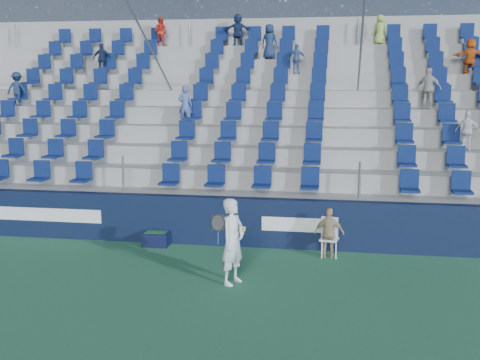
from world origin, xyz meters
name	(u,v)px	position (x,y,z in m)	size (l,w,h in m)	color
ground	(206,288)	(0.00, 0.00, 0.00)	(70.00, 70.00, 0.00)	#30714A
sponsor_wall	(234,221)	(0.00, 3.15, 0.60)	(24.00, 0.32, 1.20)	#0E1733
grandstand	(262,139)	(0.00, 8.24, 2.14)	(24.00, 8.17, 6.63)	gray
tennis_player	(233,241)	(0.46, 0.38, 0.87)	(0.72, 0.75, 1.74)	white
line_judge_chair	(329,234)	(2.33, 2.64, 0.51)	(0.46, 0.47, 0.90)	white
line_judge	(329,233)	(2.33, 2.50, 0.58)	(0.68, 0.28, 1.16)	tan
ball_bin	(156,238)	(-1.89, 2.75, 0.19)	(0.63, 0.42, 0.35)	black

